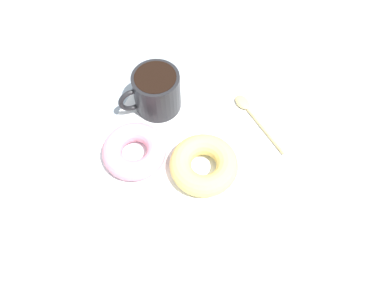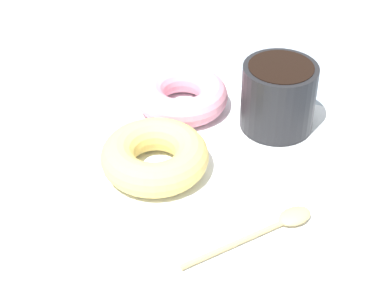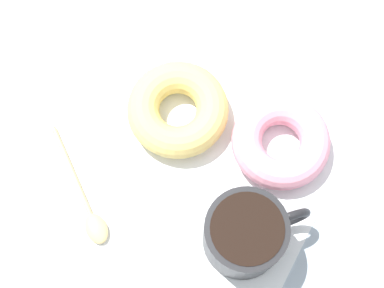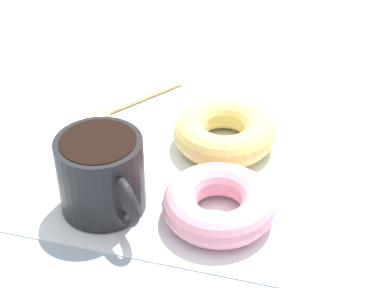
% 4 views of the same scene
% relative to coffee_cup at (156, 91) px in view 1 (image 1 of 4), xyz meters
% --- Properties ---
extents(ground_plane, '(1.20, 1.20, 0.02)m').
position_rel_coffee_cup_xyz_m(ground_plane, '(-0.08, -0.09, -0.06)').
color(ground_plane, '#99A8B7').
extents(napkin, '(0.34, 0.34, 0.00)m').
position_rel_coffee_cup_xyz_m(napkin, '(-0.07, -0.10, -0.04)').
color(napkin, white).
rests_on(napkin, ground_plane).
extents(coffee_cup, '(0.10, 0.10, 0.08)m').
position_rel_coffee_cup_xyz_m(coffee_cup, '(0.00, 0.00, 0.00)').
color(coffee_cup, black).
rests_on(coffee_cup, napkin).
extents(donut_near_cup, '(0.11, 0.11, 0.04)m').
position_rel_coffee_cup_xyz_m(donut_near_cup, '(-0.12, -0.01, -0.02)').
color(donut_near_cup, pink).
rests_on(donut_near_cup, napkin).
extents(donut_far, '(0.12, 0.12, 0.04)m').
position_rel_coffee_cup_xyz_m(donut_far, '(-0.10, -0.13, -0.02)').
color(donut_far, '#E5C66B').
rests_on(donut_far, napkin).
extents(spoon, '(0.11, 0.12, 0.01)m').
position_rel_coffee_cup_xyz_m(spoon, '(0.04, -0.17, -0.04)').
color(spoon, '#D8B772').
rests_on(spoon, napkin).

